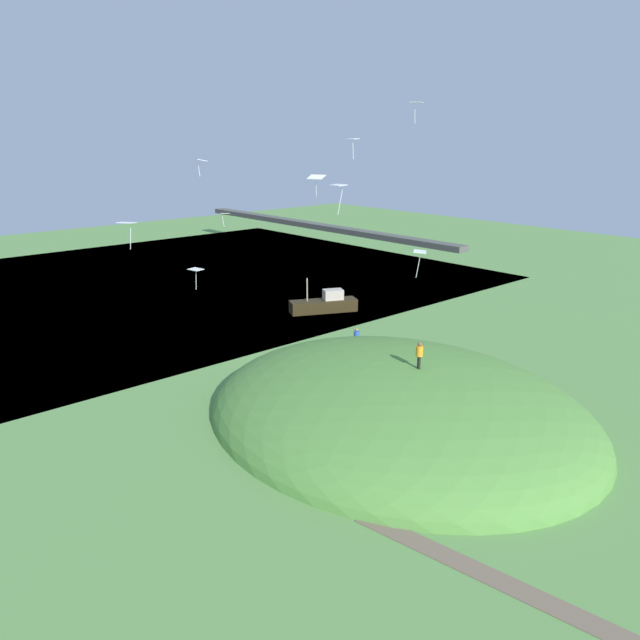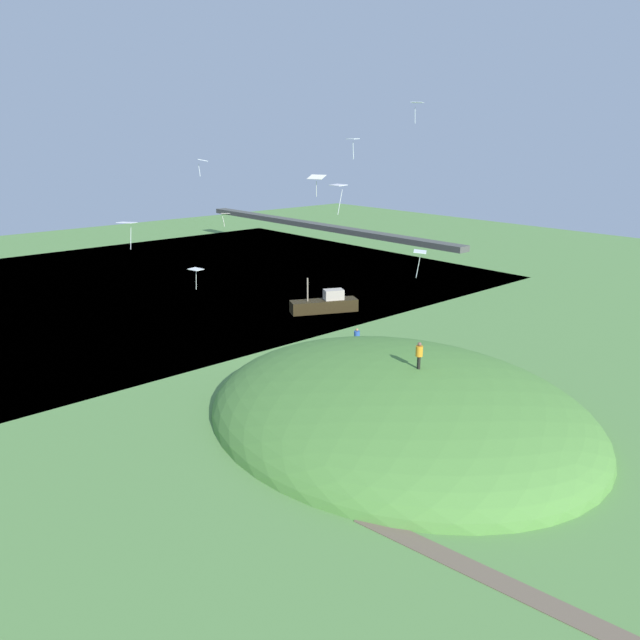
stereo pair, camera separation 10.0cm
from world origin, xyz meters
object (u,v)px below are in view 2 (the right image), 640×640
object	(u,v)px
kite_3	(196,270)
kite_6	(202,160)
kite_2	(127,224)
kite_5	(317,178)
person_with_child	(357,336)
kite_8	(353,140)
kite_7	(417,103)
kite_4	(420,253)
kite_1	(226,215)
kite_0	(338,187)
person_watching_kites	(419,352)
boat_on_lake	(325,304)

from	to	relation	value
kite_3	kite_6	distance (m)	9.42
kite_2	kite_5	world-z (taller)	kite_5
person_with_child	kite_8	xyz separation A→B (m)	(2.76, -3.49, 15.09)
person_with_child	kite_8	bearing A→B (deg)	-111.82
kite_5	kite_7	xyz separation A→B (m)	(6.02, 3.42, 4.86)
kite_3	kite_4	bearing A→B (deg)	47.96
kite_5	kite_6	world-z (taller)	kite_6
kite_5	kite_6	bearing A→B (deg)	-139.39
kite_1	person_with_child	bearing A→B (deg)	31.90
kite_4	kite_5	bearing A→B (deg)	-172.15
kite_1	kite_3	xyz separation A→B (m)	(7.97, -7.62, -2.21)
kite_2	kite_8	world-z (taller)	kite_8
kite_0	kite_8	distance (m)	6.51
person_with_child	kite_0	size ratio (longest dim) A/B	0.93
kite_0	kite_3	distance (m)	10.88
person_with_child	kite_5	bearing A→B (deg)	-155.67
kite_7	kite_3	bearing A→B (deg)	-118.54
kite_3	kite_4	distance (m)	14.46
person_watching_kites	kite_1	size ratio (longest dim) A/B	1.44
kite_0	kite_2	xyz separation A→B (m)	(-12.21, -7.61, -2.71)
kite_3	kite_7	xyz separation A→B (m)	(7.03, 12.93, 10.34)
kite_8	kite_5	bearing A→B (deg)	-172.11
person_with_child	kite_8	distance (m)	15.73
kite_4	person_watching_kites	bearing A→B (deg)	-48.61
person_watching_kites	kite_0	bearing A→B (deg)	40.46
kite_8	boat_on_lake	bearing A→B (deg)	144.76
kite_3	kite_5	world-z (taller)	kite_5
boat_on_lake	kite_8	distance (m)	21.53
kite_0	kite_3	bearing A→B (deg)	-146.25
kite_4	kite_8	world-z (taller)	kite_8
person_with_child	kite_0	bearing A→B (deg)	-112.09
person_with_child	kite_1	xyz separation A→B (m)	(-9.36, -5.83, 9.26)
kite_3	kite_6	world-z (taller)	kite_6
kite_3	kite_6	size ratio (longest dim) A/B	1.16
kite_0	kite_8	xyz separation A→B (m)	(-3.67, 4.72, 2.56)
kite_2	kite_3	world-z (taller)	kite_2
kite_4	kite_8	distance (m)	8.84
kite_0	kite_7	bearing A→B (deg)	95.82
kite_5	kite_8	xyz separation A→B (m)	(3.14, 0.44, 2.57)
kite_7	kite_6	bearing A→B (deg)	-144.40
kite_5	kite_6	xyz separation A→B (m)	(-6.34, -5.43, 1.13)
kite_5	kite_7	size ratio (longest dim) A/B	1.17
kite_2	kite_3	distance (m)	5.71
boat_on_lake	kite_1	size ratio (longest dim) A/B	5.85
boat_on_lake	kite_7	world-z (taller)	kite_7
kite_6	kite_8	xyz separation A→B (m)	(9.48, 5.87, 1.44)
boat_on_lake	kite_8	size ratio (longest dim) A/B	4.84
kite_8	kite_6	bearing A→B (deg)	-148.23
kite_1	kite_7	size ratio (longest dim) A/B	0.85
person_with_child	kite_0	distance (m)	16.30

